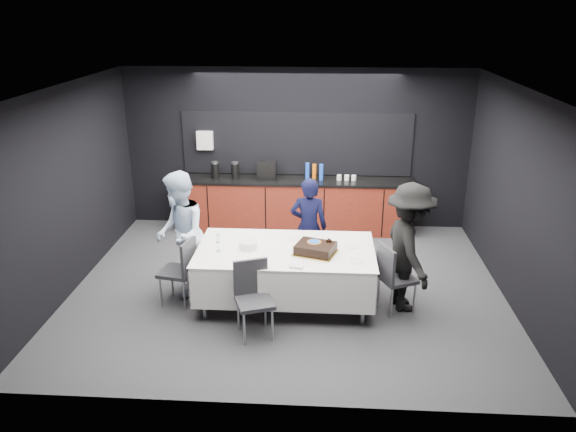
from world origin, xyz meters
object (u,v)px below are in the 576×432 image
(plate_stack, at_px, (248,245))
(chair_near, at_px, (253,293))
(chair_right, at_px, (392,273))
(person_center, at_px, (309,227))
(cake_assembly, at_px, (316,248))
(chair_left, at_px, (182,267))
(champagne_flute, at_px, (218,240))
(person_right, at_px, (409,248))
(person_left, at_px, (180,234))
(party_table, at_px, (286,258))

(plate_stack, distance_m, chair_near, 0.83)
(chair_near, bearing_deg, chair_right, 20.03)
(person_center, bearing_deg, cake_assembly, 100.42)
(cake_assembly, bearing_deg, chair_left, -179.57)
(champagne_flute, distance_m, chair_near, 0.93)
(cake_assembly, height_order, plate_stack, cake_assembly)
(chair_right, relative_size, person_center, 0.62)
(plate_stack, relative_size, person_right, 0.14)
(plate_stack, relative_size, chair_left, 0.26)
(person_center, relative_size, person_left, 0.86)
(chair_near, xyz_separation_m, person_center, (0.62, 1.66, 0.21))
(person_left, relative_size, person_right, 1.01)
(plate_stack, height_order, chair_right, chair_right)
(person_center, xyz_separation_m, person_left, (-1.72, -0.69, 0.12))
(cake_assembly, bearing_deg, person_center, 96.64)
(chair_near, distance_m, person_center, 1.79)
(person_center, bearing_deg, person_right, 148.29)
(champagne_flute, distance_m, person_center, 1.54)
(chair_near, bearing_deg, chair_left, 147.56)
(champagne_flute, height_order, chair_right, champagne_flute)
(party_table, height_order, cake_assembly, cake_assembly)
(plate_stack, distance_m, person_left, 0.98)
(plate_stack, xyz_separation_m, chair_near, (0.15, -0.76, -0.30))
(champagne_flute, height_order, person_left, person_left)
(plate_stack, height_order, person_right, person_right)
(party_table, bearing_deg, plate_stack, -178.42)
(person_center, distance_m, person_left, 1.86)
(chair_left, bearing_deg, plate_stack, 7.02)
(party_table, relative_size, person_center, 1.57)
(cake_assembly, xyz_separation_m, chair_left, (-1.76, -0.01, -0.31))
(champagne_flute, bearing_deg, party_table, 8.08)
(plate_stack, relative_size, chair_near, 0.26)
(party_table, bearing_deg, champagne_flute, -171.92)
(cake_assembly, height_order, person_center, person_center)
(person_center, height_order, person_left, person_left)
(chair_near, distance_m, person_right, 2.08)
(party_table, relative_size, chair_right, 2.51)
(party_table, distance_m, chair_right, 1.40)
(person_left, bearing_deg, chair_right, 67.62)
(person_left, bearing_deg, person_center, 96.37)
(chair_near, bearing_deg, person_left, 138.68)
(person_center, bearing_deg, chair_near, 73.44)
(plate_stack, distance_m, chair_left, 0.93)
(party_table, distance_m, chair_near, 0.85)
(cake_assembly, relative_size, person_left, 0.36)
(chair_near, relative_size, person_left, 0.54)
(party_table, height_order, person_center, person_center)
(chair_left, bearing_deg, cake_assembly, 0.43)
(plate_stack, xyz_separation_m, chair_right, (1.88, -0.13, -0.30))
(cake_assembly, relative_size, person_center, 0.41)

